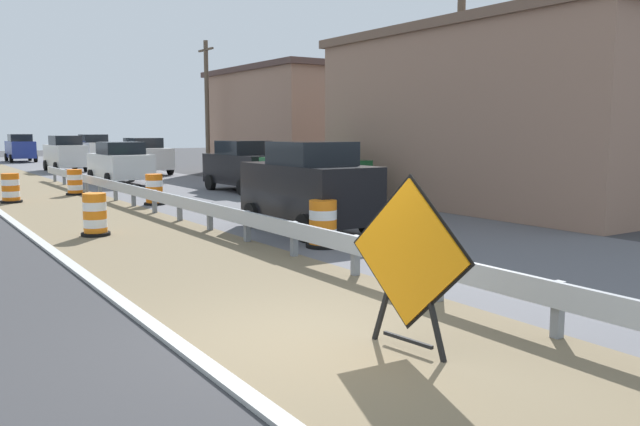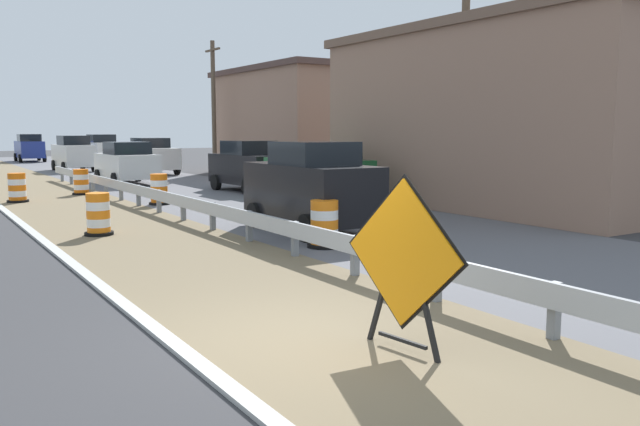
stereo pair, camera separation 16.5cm
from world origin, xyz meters
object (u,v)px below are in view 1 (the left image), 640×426
Objects in this scene: traffic_barrel_mid at (154,191)px; car_trailing_far_lane at (120,163)px; car_trailing_near_lane at (94,150)px; car_distant_c at (245,166)px; utility_pole_near at (459,84)px; traffic_barrel_far at (11,190)px; traffic_barrel_close at (95,217)px; car_lead_near_lane at (309,187)px; warning_sign_diamond at (408,259)px; car_lead_far_lane at (65,153)px; utility_pole_mid at (207,106)px; traffic_barrel_nearest at (323,226)px; car_mid_far_lane at (145,156)px; car_distant_a at (312,173)px; traffic_barrel_farther at (75,184)px; car_distant_b at (20,148)px.

traffic_barrel_mid is 9.19m from car_trailing_far_lane.
car_trailing_near_lane is 17.82m from car_trailing_far_lane.
utility_pole_near reaches higher than car_distant_c.
traffic_barrel_far is at bearing 137.20° from utility_pole_near.
car_lead_near_lane is (4.59, -2.24, 0.65)m from traffic_barrel_close.
car_lead_far_lane reaches higher than warning_sign_diamond.
traffic_barrel_mid is at bearing -120.77° from utility_pole_mid.
car_trailing_far_lane is (4.08, 24.77, -0.09)m from warning_sign_diamond.
traffic_barrel_nearest is (2.84, 5.98, -0.61)m from warning_sign_diamond.
car_mid_far_lane is at bearing -111.12° from warning_sign_diamond.
traffic_barrel_close is at bearing -72.12° from car_distant_a.
traffic_barrel_far is at bearing 135.85° from car_trailing_far_lane.
warning_sign_diamond is at bearing -13.67° from car_mid_far_lane.
car_lead_far_lane is (3.02, 15.55, 0.64)m from traffic_barrel_farther.
traffic_barrel_nearest is 13.17m from car_distant_c.
utility_pole_mid reaches higher than car_distant_b.
car_distant_c is (-0.10, -23.92, -0.06)m from car_trailing_near_lane.
traffic_barrel_farther is at bearing -139.29° from utility_pole_mid.
traffic_barrel_nearest is 1.00× the size of traffic_barrel_far.
traffic_barrel_nearest is 0.24× the size of car_lead_far_lane.
warning_sign_diamond is at bearing -137.72° from utility_pole_near.
utility_pole_mid is at bearing 43.49° from car_mid_far_lane.
car_distant_a is at bearing 123.28° from utility_pole_near.
car_lead_near_lane is 21.51m from utility_pole_mid.
car_distant_b is (0.05, 42.67, -0.02)m from car_lead_near_lane.
car_trailing_far_lane reaches higher than traffic_barrel_far.
car_trailing_near_lane is 1.03× the size of car_lead_far_lane.
car_distant_b is at bearing -157.12° from car_trailing_near_lane.
traffic_barrel_close is at bearing 168.31° from car_lead_far_lane.
car_distant_c is at bearing -0.44° from car_trailing_near_lane.
traffic_barrel_far is at bearing -93.65° from warning_sign_diamond.
traffic_barrel_close is 26.44m from car_lead_far_lane.
car_lead_near_lane is 0.95× the size of car_distant_c.
car_distant_c is at bearing -153.66° from car_trailing_far_lane.
traffic_barrel_farther is 0.23× the size of car_lead_far_lane.
car_lead_far_lane is 28.11m from utility_pole_near.
traffic_barrel_mid is at bearing -17.74° from car_mid_far_lane.
car_trailing_near_lane is 11.09m from car_mid_far_lane.
traffic_barrel_far is 0.23× the size of car_trailing_near_lane.
car_trailing_near_lane is at bearing 69.25° from traffic_barrel_far.
car_trailing_far_lane is 0.99× the size of car_distant_b.
car_lead_far_lane is 23.53m from car_distant_a.
car_mid_far_lane reaches higher than warning_sign_diamond.
traffic_barrel_far is 2.96m from traffic_barrel_farther.
car_lead_near_lane is 34.47m from car_trailing_near_lane.
utility_pole_near is (5.87, -41.86, 2.78)m from car_distant_b.
car_distant_b reaches higher than car_distant_a.
utility_pole_near is at bearing 11.92° from car_distant_c.
car_distant_a is (8.42, -6.21, 0.59)m from traffic_barrel_far.
traffic_barrel_far is 12.24m from car_lead_near_lane.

